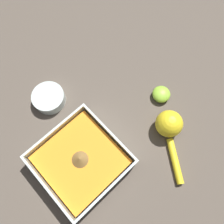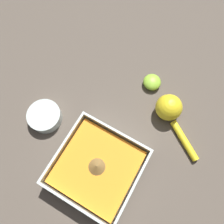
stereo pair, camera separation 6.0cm
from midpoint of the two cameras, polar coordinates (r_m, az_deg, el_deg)
name	(u,v)px [view 2 (the right image)]	position (r m, az deg, el deg)	size (l,w,h in m)	color
ground_plane	(106,164)	(0.61, -4.52, -13.89)	(4.00, 4.00, 0.00)	brown
square_dish	(97,168)	(0.58, -6.86, -14.68)	(0.21, 0.21, 0.07)	silver
spice_bowl	(45,117)	(0.65, -19.64, -1.50)	(0.09, 0.09, 0.03)	silver
lemon_squeezer	(170,110)	(0.62, 12.31, 0.00)	(0.17, 0.13, 0.07)	yellow
lemon_half	(152,82)	(0.66, 7.95, 7.38)	(0.05, 0.05, 0.03)	#93CC38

